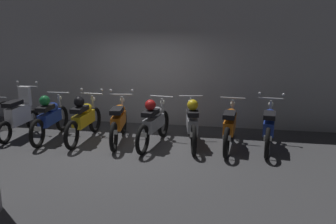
{
  "coord_description": "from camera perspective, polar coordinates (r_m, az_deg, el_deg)",
  "views": [
    {
      "loc": [
        2.04,
        -6.95,
        2.6
      ],
      "look_at": [
        0.73,
        0.43,
        0.75
      ],
      "focal_mm": 36.85,
      "sensor_mm": 36.0,
      "label": 1
    }
  ],
  "objects": [
    {
      "name": "ground_plane",
      "position": [
        7.7,
        -5.92,
        -5.96
      ],
      "size": [
        80.0,
        80.0,
        0.0
      ],
      "primitive_type": "plane",
      "color": "#424244"
    },
    {
      "name": "back_wall",
      "position": [
        9.38,
        -2.53,
        8.11
      ],
      "size": [
        16.0,
        0.3,
        3.32
      ],
      "primitive_type": "cube",
      "color": "#ADADB2",
      "rests_on": "ground"
    },
    {
      "name": "motorbike_slot_0",
      "position": [
        9.11,
        -23.39,
        -0.45
      ],
      "size": [
        0.59,
        1.68,
        1.29
      ],
      "color": "black",
      "rests_on": "ground"
    },
    {
      "name": "motorbike_slot_1",
      "position": [
        8.63,
        -18.93,
        -0.81
      ],
      "size": [
        0.56,
        1.95,
        1.08
      ],
      "color": "black",
      "rests_on": "ground"
    },
    {
      "name": "motorbike_slot_2",
      "position": [
        8.28,
        -13.75,
        -1.03
      ],
      "size": [
        0.59,
        1.95,
        1.15
      ],
      "color": "black",
      "rests_on": "ground"
    },
    {
      "name": "motorbike_slot_3",
      "position": [
        8.03,
        -8.14,
        -1.49
      ],
      "size": [
        0.58,
        1.94,
        1.15
      ],
      "color": "black",
      "rests_on": "ground"
    },
    {
      "name": "motorbike_slot_4",
      "position": [
        7.72,
        -2.38,
        -1.73
      ],
      "size": [
        0.56,
        1.94,
        1.08
      ],
      "color": "black",
      "rests_on": "ground"
    },
    {
      "name": "motorbike_slot_5",
      "position": [
        7.76,
        3.96,
        -1.67
      ],
      "size": [
        0.58,
        1.94,
        1.08
      ],
      "color": "black",
      "rests_on": "ground"
    },
    {
      "name": "motorbike_slot_6",
      "position": [
        7.68,
        10.18,
        -2.29
      ],
      "size": [
        0.56,
        1.95,
        1.03
      ],
      "color": "black",
      "rests_on": "ground"
    },
    {
      "name": "motorbike_slot_7",
      "position": [
        7.84,
        16.34,
        -2.29
      ],
      "size": [
        0.59,
        1.95,
        1.15
      ],
      "color": "black",
      "rests_on": "ground"
    }
  ]
}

